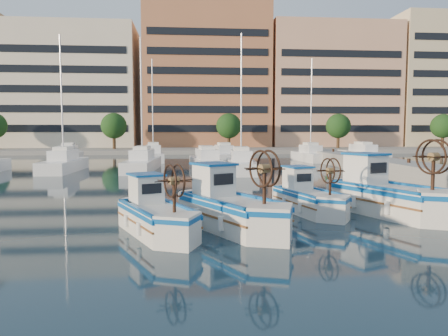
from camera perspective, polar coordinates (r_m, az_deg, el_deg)
ground at (r=16.66m, az=5.73°, el=-7.35°), size 300.00×300.00×0.00m
waterfront at (r=82.30m, az=3.48°, el=10.25°), size 180.00×40.00×25.60m
yacht_marina at (r=43.49m, az=-5.21°, el=0.98°), size 40.68×23.02×11.50m
fishing_boat_a at (r=15.23m, az=-8.94°, el=-5.89°), size 3.04×4.19×2.53m
fishing_boat_b at (r=15.75m, az=0.75°, el=-5.05°), size 3.77×4.86×2.93m
fishing_boat_c at (r=19.18m, az=10.89°, el=-3.72°), size 2.49×4.08×2.47m
fishing_boat_d at (r=19.64m, az=20.39°, el=-3.13°), size 3.78×5.35×3.22m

